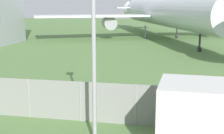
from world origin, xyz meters
TOP-DOWN VIEW (x-y plane):
  - perimeter_fence at (-0.00, 10.75)m, footprint 56.07×0.07m
  - airplane at (2.44, 47.14)m, footprint 39.25×47.85m
  - portable_cabin at (5.64, 8.27)m, footprint 4.02×2.66m
  - light_mast at (1.22, 8.68)m, footprint 0.44×0.44m

SIDE VIEW (x-z plane):
  - perimeter_fence at x=0.00m, z-range 0.00..1.88m
  - portable_cabin at x=5.64m, z-range 0.00..2.67m
  - airplane at x=2.44m, z-range -2.31..10.77m
  - light_mast at x=1.22m, z-range 0.86..8.47m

